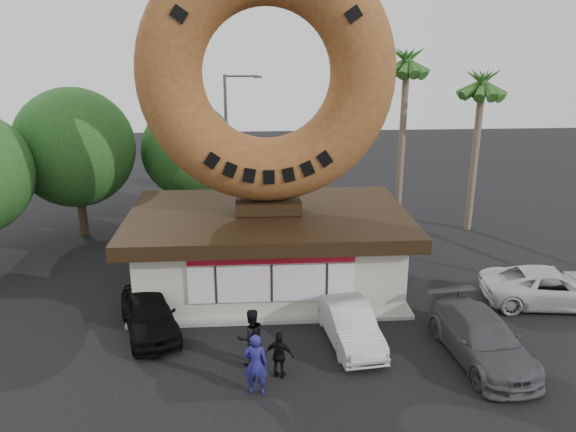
# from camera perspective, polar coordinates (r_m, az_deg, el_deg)

# --- Properties ---
(ground) EXTENTS (90.00, 90.00, 0.00)m
(ground) POSITION_cam_1_polar(r_m,az_deg,el_deg) (18.56, -1.26, -15.04)
(ground) COLOR black
(ground) RESTS_ON ground
(donut_shop) EXTENTS (11.20, 7.20, 3.80)m
(donut_shop) POSITION_cam_1_polar(r_m,az_deg,el_deg) (23.09, -1.97, -3.17)
(donut_shop) COLOR beige
(donut_shop) RESTS_ON ground
(giant_donut) EXTENTS (9.74, 2.48, 9.74)m
(giant_donut) POSITION_cam_1_polar(r_m,az_deg,el_deg) (21.58, -2.17, 14.18)
(giant_donut) COLOR brown
(giant_donut) RESTS_ON donut_shop
(tree_west) EXTENTS (6.00, 6.00, 7.65)m
(tree_west) POSITION_cam_1_polar(r_m,az_deg,el_deg) (30.37, -20.85, 6.50)
(tree_west) COLOR #473321
(tree_west) RESTS_ON ground
(tree_mid) EXTENTS (5.20, 5.20, 6.63)m
(tree_mid) POSITION_cam_1_polar(r_m,az_deg,el_deg) (31.31, -9.97, 6.57)
(tree_mid) COLOR #473321
(tree_mid) RESTS_ON ground
(palm_near) EXTENTS (2.60, 2.60, 9.75)m
(palm_near) POSITION_cam_1_polar(r_m,az_deg,el_deg) (30.67, 11.96, 14.51)
(palm_near) COLOR #726651
(palm_near) RESTS_ON ground
(palm_far) EXTENTS (2.60, 2.60, 8.75)m
(palm_far) POSITION_cam_1_polar(r_m,az_deg,el_deg) (30.46, 19.10, 12.15)
(palm_far) COLOR #726651
(palm_far) RESTS_ON ground
(street_lamp) EXTENTS (2.11, 0.20, 8.00)m
(street_lamp) POSITION_cam_1_polar(r_m,az_deg,el_deg) (32.05, -5.99, 7.85)
(street_lamp) COLOR #59595E
(street_lamp) RESTS_ON ground
(person_left) EXTENTS (0.75, 0.54, 1.93)m
(person_left) POSITION_cam_1_polar(r_m,az_deg,el_deg) (16.92, -3.31, -14.80)
(person_left) COLOR navy
(person_left) RESTS_ON ground
(person_center) EXTENTS (1.12, 1.00, 1.92)m
(person_center) POSITION_cam_1_polar(r_m,az_deg,el_deg) (18.23, -3.77, -12.20)
(person_center) COLOR black
(person_center) RESTS_ON ground
(person_right) EXTENTS (0.97, 0.66, 1.54)m
(person_right) POSITION_cam_1_polar(r_m,az_deg,el_deg) (17.67, -0.86, -13.96)
(person_right) COLOR black
(person_right) RESTS_ON ground
(car_black) EXTENTS (2.94, 4.55, 1.44)m
(car_black) POSITION_cam_1_polar(r_m,az_deg,el_deg) (20.70, -13.92, -9.56)
(car_black) COLOR black
(car_black) RESTS_ON ground
(car_silver) EXTENTS (1.96, 4.27, 1.36)m
(car_silver) POSITION_cam_1_polar(r_m,az_deg,el_deg) (19.63, 6.27, -10.85)
(car_silver) COLOR #B7B7BC
(car_silver) RESTS_ON ground
(car_grey) EXTENTS (2.54, 5.21, 1.46)m
(car_grey) POSITION_cam_1_polar(r_m,az_deg,el_deg) (19.63, 19.08, -11.65)
(car_grey) COLOR #4F5154
(car_grey) RESTS_ON ground
(car_white) EXTENTS (5.43, 2.99, 1.44)m
(car_white) POSITION_cam_1_polar(r_m,az_deg,el_deg) (24.29, 25.10, -6.55)
(car_white) COLOR silver
(car_white) RESTS_ON ground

